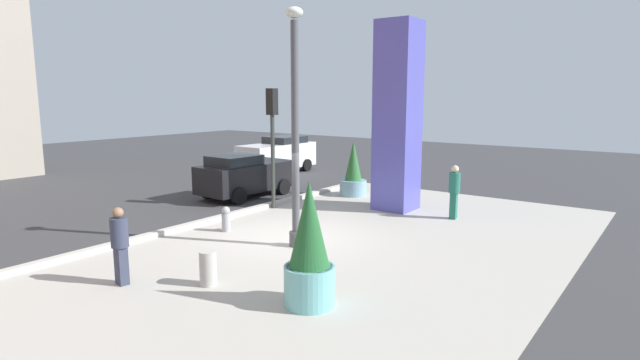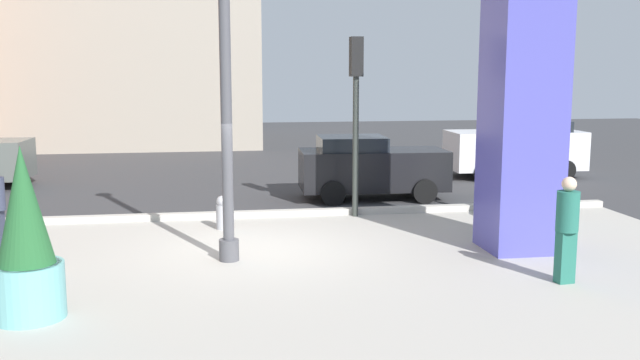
{
  "view_description": "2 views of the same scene",
  "coord_description": "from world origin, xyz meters",
  "px_view_note": "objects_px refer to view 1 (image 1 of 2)",
  "views": [
    {
      "loc": [
        -10.51,
        -8.78,
        3.96
      ],
      "look_at": [
        1.59,
        0.11,
        1.43
      ],
      "focal_mm": 28.29,
      "sensor_mm": 36.0,
      "label": 1
    },
    {
      "loc": [
        -0.77,
        -13.13,
        3.42
      ],
      "look_at": [
        1.35,
        0.43,
        1.28
      ],
      "focal_mm": 39.44,
      "sensor_mm": 36.0,
      "label": 2
    }
  ],
  "objects_px": {
    "traffic_light_far_side": "(272,128)",
    "pedestrian_by_curb": "(120,242)",
    "lamp_post": "(295,134)",
    "concrete_bollard": "(208,268)",
    "car_curb_east": "(278,154)",
    "pedestrian_crossing": "(454,189)",
    "car_intersection": "(245,175)",
    "art_pillar_blue": "(398,117)",
    "fire_hydrant": "(226,219)",
    "potted_plant_curbside": "(353,174)",
    "potted_plant_near_left": "(309,251)"
  },
  "relations": [
    {
      "from": "fire_hydrant",
      "to": "lamp_post",
      "type": "bearing_deg",
      "value": -88.44
    },
    {
      "from": "traffic_light_far_side",
      "to": "car_intersection",
      "type": "relative_size",
      "value": 1.06
    },
    {
      "from": "traffic_light_far_side",
      "to": "pedestrian_by_curb",
      "type": "height_order",
      "value": "traffic_light_far_side"
    },
    {
      "from": "fire_hydrant",
      "to": "art_pillar_blue",
      "type": "bearing_deg",
      "value": -25.01
    },
    {
      "from": "potted_plant_curbside",
      "to": "car_intersection",
      "type": "xyz_separation_m",
      "value": [
        -2.75,
        3.29,
        0.0
      ]
    },
    {
      "from": "pedestrian_crossing",
      "to": "lamp_post",
      "type": "bearing_deg",
      "value": 157.51
    },
    {
      "from": "potted_plant_curbside",
      "to": "car_intersection",
      "type": "bearing_deg",
      "value": 129.9
    },
    {
      "from": "traffic_light_far_side",
      "to": "pedestrian_crossing",
      "type": "height_order",
      "value": "traffic_light_far_side"
    },
    {
      "from": "traffic_light_far_side",
      "to": "car_curb_east",
      "type": "bearing_deg",
      "value": 39.94
    },
    {
      "from": "traffic_light_far_side",
      "to": "pedestrian_crossing",
      "type": "xyz_separation_m",
      "value": [
        2.28,
        -5.73,
        -1.88
      ]
    },
    {
      "from": "lamp_post",
      "to": "pedestrian_by_curb",
      "type": "height_order",
      "value": "lamp_post"
    },
    {
      "from": "lamp_post",
      "to": "car_intersection",
      "type": "xyz_separation_m",
      "value": [
        3.96,
        5.79,
        -2.11
      ]
    },
    {
      "from": "car_curb_east",
      "to": "pedestrian_crossing",
      "type": "distance_m",
      "value": 11.91
    },
    {
      "from": "concrete_bollard",
      "to": "pedestrian_crossing",
      "type": "height_order",
      "value": "pedestrian_crossing"
    },
    {
      "from": "potted_plant_near_left",
      "to": "potted_plant_curbside",
      "type": "height_order",
      "value": "potted_plant_near_left"
    },
    {
      "from": "car_intersection",
      "to": "pedestrian_crossing",
      "type": "bearing_deg",
      "value": -80.14
    },
    {
      "from": "lamp_post",
      "to": "potted_plant_curbside",
      "type": "distance_m",
      "value": 7.46
    },
    {
      "from": "traffic_light_far_side",
      "to": "car_curb_east",
      "type": "xyz_separation_m",
      "value": [
        6.47,
        5.42,
        -1.92
      ]
    },
    {
      "from": "pedestrian_by_curb",
      "to": "pedestrian_crossing",
      "type": "relative_size",
      "value": 0.95
    },
    {
      "from": "fire_hydrant",
      "to": "traffic_light_far_side",
      "type": "xyz_separation_m",
      "value": [
        3.13,
        0.93,
        2.49
      ]
    },
    {
      "from": "potted_plant_near_left",
      "to": "car_curb_east",
      "type": "xyz_separation_m",
      "value": [
        12.36,
        11.55,
        -0.14
      ]
    },
    {
      "from": "potted_plant_curbside",
      "to": "concrete_bollard",
      "type": "relative_size",
      "value": 2.92
    },
    {
      "from": "art_pillar_blue",
      "to": "traffic_light_far_side",
      "type": "xyz_separation_m",
      "value": [
        -2.45,
        3.54,
        -0.36
      ]
    },
    {
      "from": "car_intersection",
      "to": "pedestrian_by_curb",
      "type": "height_order",
      "value": "car_intersection"
    },
    {
      "from": "car_intersection",
      "to": "lamp_post",
      "type": "bearing_deg",
      "value": -124.34
    },
    {
      "from": "lamp_post",
      "to": "potted_plant_curbside",
      "type": "relative_size",
      "value": 2.79
    },
    {
      "from": "car_curb_east",
      "to": "pedestrian_by_curb",
      "type": "bearing_deg",
      "value": -150.95
    },
    {
      "from": "potted_plant_near_left",
      "to": "car_intersection",
      "type": "relative_size",
      "value": 0.61
    },
    {
      "from": "lamp_post",
      "to": "pedestrian_crossing",
      "type": "xyz_separation_m",
      "value": [
        5.35,
        -2.21,
        -2.0
      ]
    },
    {
      "from": "concrete_bollard",
      "to": "art_pillar_blue",
      "type": "bearing_deg",
      "value": 1.58
    },
    {
      "from": "fire_hydrant",
      "to": "pedestrian_crossing",
      "type": "distance_m",
      "value": 7.26
    },
    {
      "from": "art_pillar_blue",
      "to": "potted_plant_curbside",
      "type": "height_order",
      "value": "art_pillar_blue"
    },
    {
      "from": "fire_hydrant",
      "to": "car_curb_east",
      "type": "height_order",
      "value": "car_curb_east"
    },
    {
      "from": "fire_hydrant",
      "to": "concrete_bollard",
      "type": "relative_size",
      "value": 1.0
    },
    {
      "from": "art_pillar_blue",
      "to": "traffic_light_far_side",
      "type": "distance_m",
      "value": 4.32
    },
    {
      "from": "art_pillar_blue",
      "to": "pedestrian_by_curb",
      "type": "bearing_deg",
      "value": 172.65
    },
    {
      "from": "traffic_light_far_side",
      "to": "pedestrian_by_curb",
      "type": "distance_m",
      "value": 7.95
    },
    {
      "from": "concrete_bollard",
      "to": "pedestrian_crossing",
      "type": "distance_m",
      "value": 8.85
    },
    {
      "from": "car_intersection",
      "to": "potted_plant_curbside",
      "type": "bearing_deg",
      "value": -50.1
    },
    {
      "from": "car_intersection",
      "to": "pedestrian_by_curb",
      "type": "bearing_deg",
      "value": -151.17
    },
    {
      "from": "art_pillar_blue",
      "to": "car_curb_east",
      "type": "height_order",
      "value": "art_pillar_blue"
    },
    {
      "from": "fire_hydrant",
      "to": "car_curb_east",
      "type": "distance_m",
      "value": 11.53
    },
    {
      "from": "art_pillar_blue",
      "to": "car_curb_east",
      "type": "relative_size",
      "value": 1.48
    },
    {
      "from": "car_intersection",
      "to": "traffic_light_far_side",
      "type": "bearing_deg",
      "value": -111.4
    },
    {
      "from": "art_pillar_blue",
      "to": "pedestrian_crossing",
      "type": "height_order",
      "value": "art_pillar_blue"
    },
    {
      "from": "car_intersection",
      "to": "potted_plant_near_left",
      "type": "bearing_deg",
      "value": -128.9
    },
    {
      "from": "traffic_light_far_side",
      "to": "pedestrian_by_curb",
      "type": "relative_size",
      "value": 2.5
    },
    {
      "from": "car_intersection",
      "to": "pedestrian_by_curb",
      "type": "relative_size",
      "value": 2.36
    },
    {
      "from": "potted_plant_curbside",
      "to": "fire_hydrant",
      "type": "bearing_deg",
      "value": 179.35
    },
    {
      "from": "lamp_post",
      "to": "concrete_bollard",
      "type": "relative_size",
      "value": 8.15
    }
  ]
}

